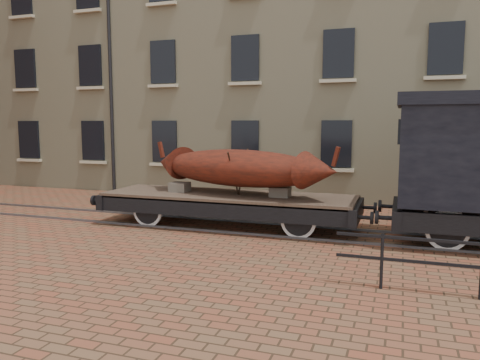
% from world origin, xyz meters
% --- Properties ---
extents(ground, '(90.00, 90.00, 0.00)m').
position_xyz_m(ground, '(0.00, 0.00, 0.00)').
color(ground, brown).
extents(warehouse_cream, '(40.00, 10.19, 14.00)m').
position_xyz_m(warehouse_cream, '(3.00, 9.99, 7.00)').
color(warehouse_cream, beige).
rests_on(warehouse_cream, ground).
extents(rail_track, '(30.00, 1.52, 0.06)m').
position_xyz_m(rail_track, '(0.00, 0.00, 0.03)').
color(rail_track, '#59595E').
rests_on(rail_track, ground).
extents(flatcar_wagon, '(8.05, 2.18, 1.22)m').
position_xyz_m(flatcar_wagon, '(-1.35, 0.00, 0.76)').
color(flatcar_wagon, brown).
rests_on(flatcar_wagon, ground).
extents(iron_boat, '(5.85, 2.74, 1.44)m').
position_xyz_m(iron_boat, '(-1.04, 0.00, 1.71)').
color(iron_boat, maroon).
rests_on(iron_boat, flatcar_wagon).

